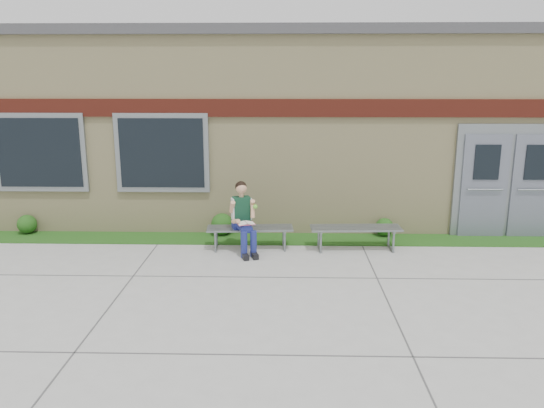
{
  "coord_description": "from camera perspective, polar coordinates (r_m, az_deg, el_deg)",
  "views": [
    {
      "loc": [
        -0.51,
        -7.64,
        3.17
      ],
      "look_at": [
        -0.74,
        1.7,
        0.95
      ],
      "focal_mm": 35.0,
      "sensor_mm": 36.0,
      "label": 1
    }
  ],
  "objects": [
    {
      "name": "girl",
      "position": [
        9.8,
        -3.09,
        -1.38
      ],
      "size": [
        0.59,
        0.85,
        1.32
      ],
      "rotation": [
        0.0,
        0.0,
        0.31
      ],
      "color": "navy",
      "rests_on": "ground"
    },
    {
      "name": "bench_right",
      "position": [
        10.14,
        8.99,
        -3.01
      ],
      "size": [
        1.72,
        0.55,
        0.44
      ],
      "rotation": [
        0.0,
        0.0,
        0.05
      ],
      "color": "slate",
      "rests_on": "ground"
    },
    {
      "name": "shrub_west",
      "position": [
        12.15,
        -24.86,
        -1.98
      ],
      "size": [
        0.39,
        0.39,
        0.39
      ],
      "primitive_type": "sphere",
      "color": "#1A4512",
      "rests_on": "grass_strip"
    },
    {
      "name": "grass_strip",
      "position": [
        10.73,
        4.1,
        -3.8
      ],
      "size": [
        16.0,
        0.8,
        0.02
      ],
      "primitive_type": "cube",
      "color": "#1A4512",
      "rests_on": "ground"
    },
    {
      "name": "shrub_mid",
      "position": [
        10.97,
        -5.4,
        -2.17
      ],
      "size": [
        0.45,
        0.45,
        0.45
      ],
      "primitive_type": "sphere",
      "color": "#1A4512",
      "rests_on": "grass_strip"
    },
    {
      "name": "bench_left",
      "position": [
        10.07,
        -2.38,
        -3.05
      ],
      "size": [
        1.65,
        0.56,
        0.42
      ],
      "rotation": [
        0.0,
        0.0,
        0.07
      ],
      "color": "slate",
      "rests_on": "ground"
    },
    {
      "name": "shrub_east",
      "position": [
        11.09,
        12.0,
        -2.44
      ],
      "size": [
        0.37,
        0.37,
        0.37
      ],
      "primitive_type": "sphere",
      "color": "#1A4512",
      "rests_on": "grass_strip"
    },
    {
      "name": "school_building",
      "position": [
        13.68,
        3.6,
        8.87
      ],
      "size": [
        16.2,
        6.22,
        4.2
      ],
      "color": "beige",
      "rests_on": "ground"
    },
    {
      "name": "ground",
      "position": [
        8.29,
        4.91,
        -9.18
      ],
      "size": [
        80.0,
        80.0,
        0.0
      ],
      "primitive_type": "plane",
      "color": "#9E9E99",
      "rests_on": "ground"
    }
  ]
}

